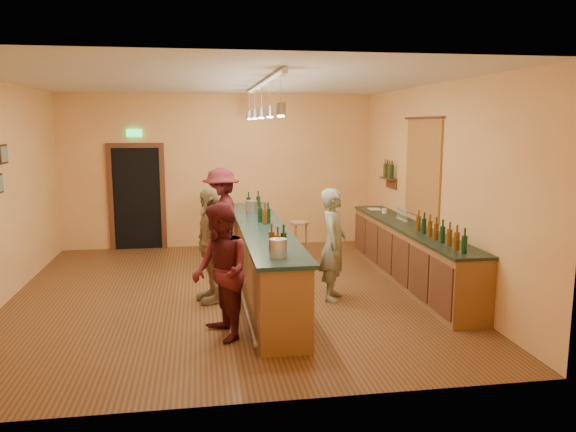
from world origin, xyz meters
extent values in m
plane|color=#4E2D16|center=(0.00, 0.00, 0.00)|extent=(7.00, 7.00, 0.00)
cube|color=silver|center=(0.00, 0.00, 3.20)|extent=(6.50, 7.00, 0.02)
cube|color=#E19454|center=(0.00, 3.50, 1.60)|extent=(6.50, 0.02, 3.20)
cube|color=#E19454|center=(0.00, -3.50, 1.60)|extent=(6.50, 0.02, 3.20)
cube|color=#E19454|center=(3.25, 0.00, 1.60)|extent=(0.02, 7.00, 3.20)
cube|color=black|center=(-1.70, 3.48, 1.05)|extent=(0.95, 0.06, 2.10)
cube|color=#522D18|center=(-2.22, 3.46, 1.05)|extent=(0.10, 0.08, 2.10)
cube|color=#522D18|center=(-1.18, 3.46, 1.05)|extent=(0.10, 0.08, 2.10)
cube|color=#522D18|center=(-1.70, 3.46, 2.15)|extent=(1.15, 0.08, 0.10)
cube|color=#19E54C|center=(-1.70, 3.45, 2.40)|extent=(0.30, 0.04, 0.15)
cube|color=maroon|center=(3.23, 0.40, 1.85)|extent=(0.03, 1.40, 1.60)
cube|color=#522D18|center=(3.16, 1.90, 1.55)|extent=(0.16, 0.55, 0.03)
cube|color=#522D18|center=(3.23, 1.90, 1.45)|extent=(0.03, 0.55, 0.18)
cube|color=brown|center=(2.97, 0.20, 0.45)|extent=(0.55, 4.50, 0.90)
cube|color=black|center=(2.97, 0.20, 0.92)|extent=(0.60, 4.55, 0.04)
cylinder|color=silver|center=(2.97, 1.50, 0.99)|extent=(0.09, 0.09, 0.09)
cube|color=silver|center=(2.94, 2.00, 0.95)|extent=(0.22, 0.30, 0.01)
cube|color=brown|center=(0.52, 0.00, 0.50)|extent=(0.60, 5.00, 1.00)
cube|color=#142F2E|center=(0.52, 0.00, 1.02)|extent=(0.70, 5.10, 0.05)
cylinder|color=silver|center=(0.16, 0.00, 0.15)|extent=(0.05, 5.00, 0.05)
cylinder|color=silver|center=(0.47, -2.10, 1.16)|extent=(0.20, 0.20, 0.22)
cylinder|color=silver|center=(0.47, 1.20, 1.16)|extent=(0.20, 0.20, 0.22)
cube|color=silver|center=(0.52, 0.00, 3.14)|extent=(0.06, 4.60, 0.05)
cylinder|color=silver|center=(0.52, -2.00, 2.95)|extent=(0.01, 0.01, 0.35)
cylinder|color=#A5A5AD|center=(0.52, -2.00, 2.75)|extent=(0.11, 0.11, 0.14)
cylinder|color=#FFEABF|center=(0.52, -2.00, 2.67)|extent=(0.08, 0.08, 0.02)
cylinder|color=silver|center=(0.52, -1.00, 2.95)|extent=(0.01, 0.01, 0.35)
cylinder|color=#A5A5AD|center=(0.52, -1.00, 2.75)|extent=(0.11, 0.11, 0.14)
cylinder|color=#FFEABF|center=(0.52, -1.00, 2.67)|extent=(0.08, 0.08, 0.02)
cylinder|color=silver|center=(0.52, 0.00, 2.95)|extent=(0.01, 0.01, 0.35)
cylinder|color=#A5A5AD|center=(0.52, 0.00, 2.75)|extent=(0.11, 0.11, 0.14)
cylinder|color=#FFEABF|center=(0.52, 0.00, 2.67)|extent=(0.08, 0.08, 0.02)
cylinder|color=silver|center=(0.52, 1.00, 2.95)|extent=(0.01, 0.01, 0.35)
cylinder|color=#A5A5AD|center=(0.52, 1.00, 2.75)|extent=(0.11, 0.11, 0.14)
cylinder|color=#FFEABF|center=(0.52, 1.00, 2.67)|extent=(0.08, 0.08, 0.02)
cylinder|color=silver|center=(0.52, 2.00, 2.95)|extent=(0.01, 0.01, 0.35)
cylinder|color=#A5A5AD|center=(0.52, 2.00, 2.75)|extent=(0.11, 0.11, 0.14)
cylinder|color=#FFEABF|center=(0.52, 2.00, 2.67)|extent=(0.08, 0.08, 0.02)
imported|color=gray|center=(1.52, -0.51, 0.83)|extent=(0.59, 0.71, 1.66)
imported|color=#59191E|center=(-0.19, -1.83, 0.83)|extent=(0.83, 0.95, 1.66)
imported|color=#997A51|center=(-0.28, -0.34, 0.85)|extent=(0.66, 1.07, 1.69)
imported|color=#59191E|center=(-0.03, 1.69, 0.90)|extent=(0.87, 1.27, 1.81)
cylinder|color=#8B5D3F|center=(1.44, 1.95, 0.72)|extent=(0.36, 0.36, 0.04)
cylinder|color=#8B5D3F|center=(1.58, 1.95, 0.35)|extent=(0.04, 0.04, 0.70)
cylinder|color=#8B5D3F|center=(1.37, 2.07, 0.35)|extent=(0.04, 0.04, 0.70)
cylinder|color=#8B5D3F|center=(1.37, 1.83, 0.35)|extent=(0.04, 0.04, 0.70)
camera|label=1|loc=(-0.41, -8.39, 2.58)|focal=35.00mm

